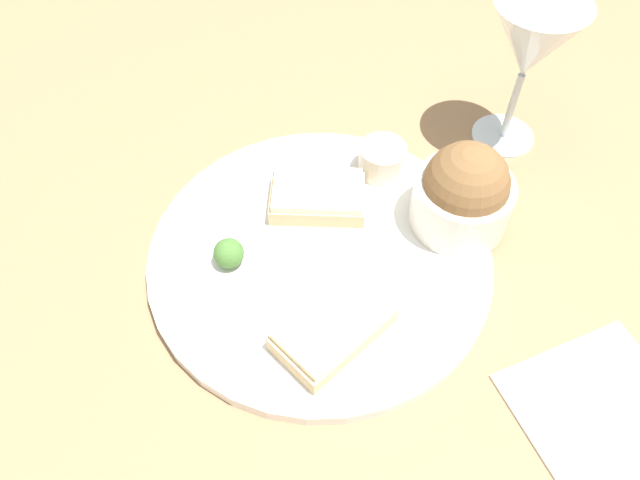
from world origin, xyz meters
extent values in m
plane|color=#93704C|center=(0.00, 0.00, 0.00)|extent=(4.00, 4.00, 0.00)
cylinder|color=white|center=(0.00, 0.00, 0.01)|extent=(0.33, 0.33, 0.01)
cylinder|color=silver|center=(-0.14, -0.02, 0.04)|extent=(0.10, 0.10, 0.05)
sphere|color=brown|center=(-0.14, -0.02, 0.07)|extent=(0.08, 0.08, 0.08)
cylinder|color=beige|center=(-0.08, -0.10, 0.03)|extent=(0.05, 0.05, 0.03)
cylinder|color=tan|center=(-0.08, -0.10, 0.04)|extent=(0.04, 0.04, 0.01)
cube|color=#D1B27F|center=(0.00, 0.09, 0.02)|extent=(0.12, 0.11, 0.02)
cube|color=beige|center=(0.00, 0.09, 0.04)|extent=(0.11, 0.10, 0.01)
cube|color=#D1B27F|center=(-0.01, -0.06, 0.02)|extent=(0.10, 0.07, 0.02)
cube|color=beige|center=(-0.01, -0.06, 0.04)|extent=(0.10, 0.07, 0.01)
cylinder|color=silver|center=(-0.23, -0.15, 0.00)|extent=(0.07, 0.07, 0.01)
cylinder|color=silver|center=(-0.23, -0.15, 0.05)|extent=(0.01, 0.01, 0.08)
cone|color=silver|center=(-0.23, -0.15, 0.13)|extent=(0.09, 0.09, 0.08)
sphere|color=#477533|center=(0.09, 0.00, 0.03)|extent=(0.03, 0.03, 0.03)
cube|color=white|center=(-0.22, 0.20, 0.00)|extent=(0.17, 0.19, 0.01)
camera|label=1|loc=(0.05, 0.35, 0.50)|focal=35.00mm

